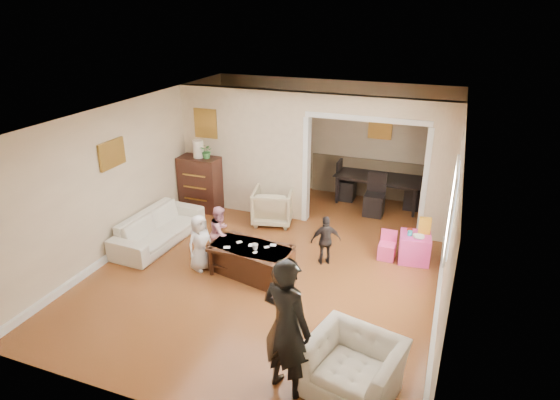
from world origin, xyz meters
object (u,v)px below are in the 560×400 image
at_px(child_kneel_a, 200,243).
at_px(child_kneel_b, 221,233).
at_px(armchair_front, 354,367).
at_px(dresser, 201,184).
at_px(coffee_cup, 255,247).
at_px(play_table, 414,248).
at_px(cyan_cup, 410,233).
at_px(table_lamp, 198,149).
at_px(dining_table, 379,190).
at_px(armchair_back, 273,206).
at_px(coffee_table, 251,260).
at_px(child_toddler, 326,240).
at_px(sofa, 159,228).
at_px(adult_person, 286,327).

xyz_separation_m(child_kneel_a, child_kneel_b, (0.15, 0.45, -0.00)).
height_order(armchair_front, dresser, dresser).
height_order(coffee_cup, play_table, coffee_cup).
distance_m(armchair_front, cyan_cup, 3.28).
bearing_deg(table_lamp, child_kneel_a, -60.92).
xyz_separation_m(dresser, play_table, (4.53, -0.66, -0.34)).
height_order(dresser, dining_table, dresser).
distance_m(dining_table, child_kneel_a, 4.49).
bearing_deg(dining_table, coffee_cup, -103.99).
bearing_deg(coffee_cup, armchair_back, 103.53).
xyz_separation_m(coffee_table, play_table, (2.46, 1.39, -0.00)).
height_order(dresser, play_table, dresser).
height_order(cyan_cup, child_kneel_b, child_kneel_b).
height_order(armchair_back, armchair_front, armchair_back).
relative_size(play_table, child_toddler, 0.58).
bearing_deg(table_lamp, sofa, -89.40).
bearing_deg(cyan_cup, adult_person, -105.38).
height_order(armchair_front, child_kneel_b, child_kneel_b).
height_order(table_lamp, coffee_cup, table_lamp).
relative_size(sofa, armchair_back, 2.49).
height_order(coffee_table, coffee_cup, coffee_cup).
bearing_deg(coffee_table, armchair_front, -42.17).
height_order(armchair_back, cyan_cup, armchair_back).
distance_m(dresser, cyan_cup, 4.49).
height_order(coffee_table, dining_table, dining_table).
bearing_deg(adult_person, dresser, -32.05).
distance_m(armchair_back, coffee_cup, 2.07).
height_order(armchair_back, adult_person, adult_person).
xyz_separation_m(dresser, child_toddler, (3.12, -1.30, -0.15)).
distance_m(coffee_cup, child_toddler, 1.25).
xyz_separation_m(armchair_front, dresser, (-4.20, 3.98, 0.26)).
bearing_deg(dresser, sofa, -89.40).
height_order(coffee_table, play_table, coffee_table).
distance_m(coffee_table, coffee_cup, 0.31).
relative_size(sofa, dresser, 1.68).
relative_size(coffee_table, child_kneel_a, 1.35).
bearing_deg(sofa, dresser, 3.31).
bearing_deg(sofa, play_table, -75.18).
relative_size(table_lamp, dining_table, 0.19).
relative_size(sofa, child_kneel_a, 2.03).
bearing_deg(child_kneel_a, child_kneel_b, 4.31).
height_order(armchair_back, child_toddler, child_toddler).
height_order(sofa, dining_table, dining_table).
relative_size(coffee_table, adult_person, 0.76).
xyz_separation_m(armchair_back, armchair_front, (2.51, -3.88, -0.03)).
bearing_deg(armchair_back, coffee_cup, 90.84).
relative_size(dresser, coffee_table, 0.89).
relative_size(armchair_front, child_toddler, 1.16).
bearing_deg(adult_person, armchair_back, -48.17).
height_order(armchair_front, coffee_cup, armchair_front).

